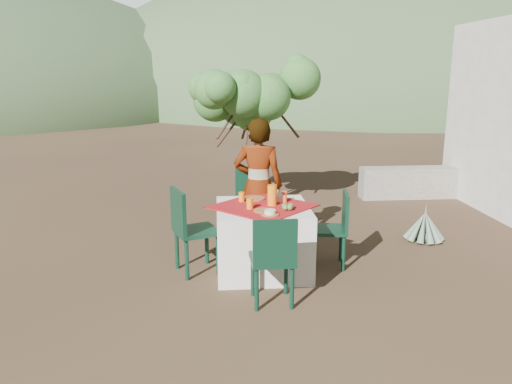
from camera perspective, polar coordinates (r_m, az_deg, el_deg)
ground at (r=5.52m, az=-1.63°, el=-10.00°), size 160.00×160.00×0.00m
table at (r=5.64m, az=0.77°, el=-5.32°), size 1.30×1.30×0.76m
chair_far at (r=6.68m, az=-0.46°, el=-0.88°), size 0.47×0.47×0.97m
chair_near at (r=4.76m, az=1.98°, el=-7.43°), size 0.43×0.43×0.90m
chair_left at (r=5.56m, az=-7.63°, el=-3.98°), size 0.58×0.58×0.97m
chair_right at (r=5.81m, az=9.06°, el=-3.81°), size 0.46×0.46×0.88m
person at (r=6.15m, az=0.26°, el=0.74°), size 0.68×0.52×1.68m
shrub_tree at (r=7.96m, az=0.09°, el=9.90°), size 1.82×1.79×2.14m
agave at (r=7.04m, az=18.70°, el=-3.77°), size 0.52×0.54×0.57m
stone_wall at (r=9.48m, az=19.49°, el=1.07°), size 2.60×0.35×0.55m
hill_near_right at (r=42.89m, az=12.23°, el=10.39°), size 48.00×48.00×20.00m
hill_far_center at (r=57.21m, az=-8.50°, el=11.29°), size 60.00×60.00×24.00m
hill_far_right at (r=58.38m, az=24.79°, el=10.25°), size 36.00×36.00×14.00m
plate_far at (r=5.81m, az=-0.23°, el=-0.74°), size 0.26×0.26×0.01m
plate_near at (r=5.31m, az=0.83°, el=-2.13°), size 0.20×0.20×0.01m
glass_far at (r=5.69m, az=-1.65°, el=-0.55°), size 0.07×0.07×0.11m
glass_near at (r=5.39m, az=-0.71°, el=-1.31°), size 0.07×0.07×0.12m
juice_pitcher at (r=5.52m, az=1.86°, el=-0.35°), size 0.10×0.10×0.23m
bowl_plate at (r=5.17m, az=1.62°, el=-2.57°), size 0.19×0.19×0.01m
white_bowl at (r=5.16m, az=1.62°, el=-2.28°), size 0.12×0.12×0.04m
jar_left at (r=5.67m, az=3.28°, el=-0.75°), size 0.05×0.05×0.08m
jar_right at (r=5.74m, az=3.24°, el=-0.45°), size 0.07×0.07×0.11m
napkin_holder at (r=5.67m, az=2.75°, el=-0.71°), size 0.08×0.05×0.09m
fruit_cluster at (r=5.36m, az=3.64°, el=-1.69°), size 0.13×0.12×0.07m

